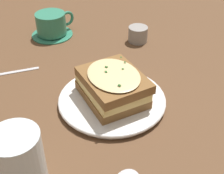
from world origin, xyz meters
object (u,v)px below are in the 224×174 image
teacup_with_saucer (52,25)px  condiment_pot (138,34)px  sandwich (113,86)px  dinner_plate (112,100)px  water_glass (20,163)px

teacup_with_saucer → condiment_pot: (0.25, -0.03, -0.01)m
sandwich → teacup_with_saucer: sandwich is taller
dinner_plate → teacup_with_saucer: 0.36m
sandwich → teacup_with_saucer: bearing=120.7°
sandwich → dinner_plate: bearing=130.2°
sandwich → condiment_pot: (0.06, 0.28, -0.03)m
dinner_plate → condiment_pot: bearing=76.8°
condiment_pot → sandwich: bearing=-102.9°
dinner_plate → water_glass: bearing=-121.4°
teacup_with_saucer → condiment_pot: size_ratio=2.24×
dinner_plate → sandwich: size_ratio=1.28×
teacup_with_saucer → water_glass: (0.05, -0.53, 0.03)m
dinner_plate → sandwich: (0.00, -0.00, 0.04)m
teacup_with_saucer → condiment_pot: teacup_with_saucer is taller
sandwich → teacup_with_saucer: (-0.19, 0.31, -0.01)m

